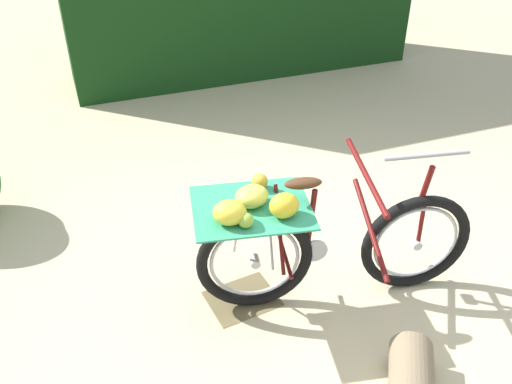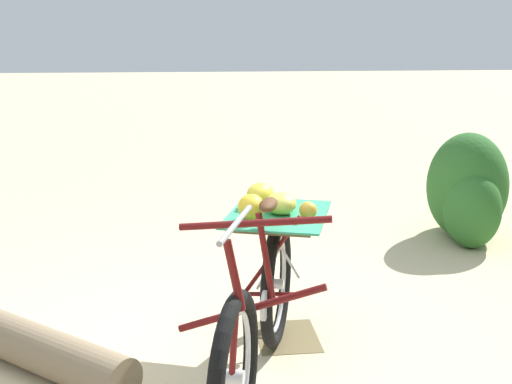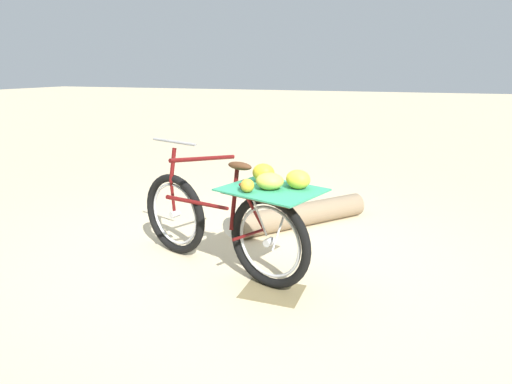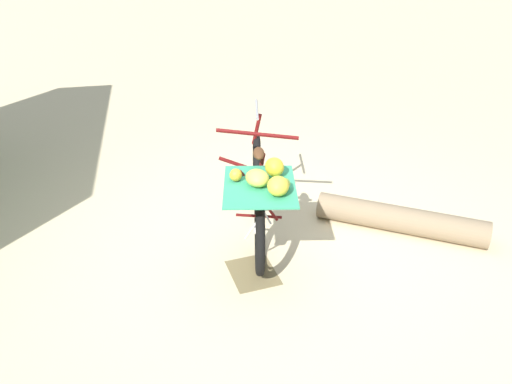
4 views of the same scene
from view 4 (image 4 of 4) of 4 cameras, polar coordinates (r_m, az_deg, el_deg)
name	(u,v)px [view 4 (image 4 of 4)]	position (r m, az deg, el deg)	size (l,w,h in m)	color
ground_plane	(267,239)	(4.45, 1.24, -5.47)	(60.00, 60.00, 0.00)	beige
bicycle	(259,193)	(4.20, 0.35, -0.14)	(1.78, 0.93, 1.03)	black
fallen_log	(400,219)	(4.68, 16.45, -3.07)	(0.25, 0.25, 1.52)	#7F6B51
leaf_litter_patch	(253,272)	(4.05, -0.36, -9.37)	(0.44, 0.36, 0.01)	olive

